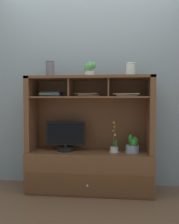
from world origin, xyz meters
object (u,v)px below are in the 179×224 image
Objects in this scene: tv_monitor at (66,138)px; magazine_stack_centre at (88,95)px; potted_succulent at (90,70)px; ceramic_vase at (131,69)px; potted_orchid at (114,147)px; magazine_stack_left at (52,94)px; magazine_stack_right at (126,95)px; media_console at (90,156)px; accent_vase at (50,69)px; potted_fern at (133,146)px.

magazine_stack_centre is (0.26, 0.06, 0.51)m from tv_monitor.
potted_succulent is 1.23× the size of ceramic_vase.
potted_orchid is 0.96m from magazine_stack_left.
ceramic_vase is at bearing -0.34° from magazine_stack_left.
magazine_stack_centre is 0.45m from magazine_stack_right.
ceramic_vase is (0.92, -0.01, 0.28)m from magazine_stack_left.
magazine_stack_centre is at bearing 121.94° from media_console.
magazine_stack_right is (0.42, -0.02, 0.72)m from media_console.
ceramic_vase is at bearing 0.02° from media_console.
potted_succulent is 0.47m from accent_vase.
magazine_stack_right is 0.29m from ceramic_vase.
potted_orchid is 1.36× the size of magazine_stack_left.
media_console is 4.07× the size of potted_orchid.
magazine_stack_left is 0.30m from accent_vase.
magazine_stack_centre is at bearing 4.53° from magazine_stack_left.
magazine_stack_left is at bearing 177.88° from potted_orchid.
magazine_stack_centre is at bearing 3.86° from accent_vase.
magazine_stack_centre is (-0.52, 0.06, 0.58)m from potted_fern.
magazine_stack_left is (-0.45, 0.01, 0.72)m from media_console.
accent_vase is (-0.76, 0.03, 0.91)m from potted_orchid.
magazine_stack_left is 0.88m from magazine_stack_right.
media_console is at bearing 177.77° from magazine_stack_right.
potted_orchid is 0.94m from potted_succulent.
magazine_stack_right is at bearing 175.56° from potted_fern.
potted_orchid is at bearing -0.13° from tv_monitor.
tv_monitor is 0.54m from magazine_stack_left.
potted_fern is 0.68× the size of magazine_stack_centre.
media_console is 1.13m from accent_vase.
tv_monitor is 2.18× the size of potted_fern.
potted_succulent is (0.45, 0.01, 0.29)m from magazine_stack_left.
magazine_stack_centre is at bearing 173.24° from potted_fern.
ceramic_vase is (0.47, 0.00, 1.00)m from media_console.
accent_vase is at bearing -179.35° from potted_succulent.
potted_fern is at bearing -2.57° from media_console.
magazine_stack_right is at bearing -160.64° from ceramic_vase.
magazine_stack_left is at bearing 179.66° from ceramic_vase.
accent_vase is (-0.47, 0.01, 1.02)m from media_console.
potted_fern is 1.12m from magazine_stack_left.
magazine_stack_centre is at bearing 135.26° from potted_succulent.
media_console is at bearing -179.98° from ceramic_vase.
tv_monitor is at bearing -172.83° from potted_succulent.
magazine_stack_centre is at bearing 13.16° from tv_monitor.
accent_vase is at bearing 179.42° from ceramic_vase.
magazine_stack_centre is 1.61× the size of accent_vase.
potted_fern is 1.01m from potted_succulent.
media_console reaches higher than tv_monitor.
magazine_stack_centre is (0.43, 0.03, -0.01)m from magazine_stack_left.
media_console reaches higher than magazine_stack_centre.
magazine_stack_left reaches higher than magazine_stack_centre.
magazine_stack_left is (-0.74, 0.03, 0.61)m from potted_orchid.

